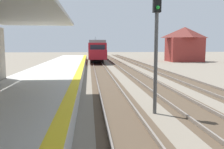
{
  "coord_description": "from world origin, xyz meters",
  "views": [
    {
      "loc": [
        0.55,
        3.9,
        3.02
      ],
      "look_at": [
        1.27,
        11.34,
        2.1
      ],
      "focal_mm": 38.26,
      "sensor_mm": 36.0,
      "label": 1
    }
  ],
  "objects": [
    {
      "name": "station_platform",
      "position": [
        -2.5,
        16.0,
        0.45
      ],
      "size": [
        5.0,
        80.0,
        0.91
      ],
      "color": "#B7B5AD",
      "rests_on": "ground"
    },
    {
      "name": "track_pair_nearest_platform",
      "position": [
        1.9,
        20.0,
        0.05
      ],
      "size": [
        2.34,
        120.0,
        0.16
      ],
      "color": "#4C3D2D",
      "rests_on": "ground"
    },
    {
      "name": "track_pair_middle",
      "position": [
        5.3,
        20.0,
        0.05
      ],
      "size": [
        2.34,
        120.0,
        0.16
      ],
      "color": "#4C3D2D",
      "rests_on": "ground"
    },
    {
      "name": "approaching_train",
      "position": [
        1.9,
        50.12,
        2.18
      ],
      "size": [
        2.93,
        19.6,
        4.76
      ],
      "color": "maroon",
      "rests_on": "ground"
    },
    {
      "name": "track_pair_far_side",
      "position": [
        8.7,
        20.0,
        0.05
      ],
      "size": [
        2.34,
        120.0,
        0.16
      ],
      "color": "#4C3D2D",
      "rests_on": "ground"
    },
    {
      "name": "rail_signal_post",
      "position": [
        3.43,
        14.0,
        3.19
      ],
      "size": [
        0.32,
        0.34,
        5.2
      ],
      "color": "#4C4C4C",
      "rests_on": "ground"
    },
    {
      "name": "distant_trackside_house",
      "position": [
        18.35,
        47.34,
        3.34
      ],
      "size": [
        6.6,
        5.28,
        6.4
      ],
      "color": "maroon",
      "rests_on": "ground"
    }
  ]
}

